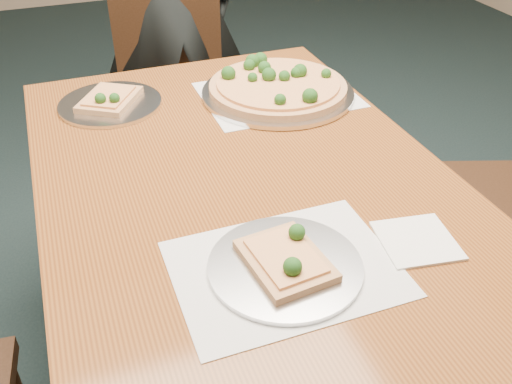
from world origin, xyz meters
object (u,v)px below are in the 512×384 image
object	(u,v)px
dining_table	(256,226)
chair_far	(169,85)
slice_plate_far	(110,102)
slice_plate_near	(286,263)
pizza_pan	(277,87)

from	to	relation	value
dining_table	chair_far	distance (m)	1.13
dining_table	slice_plate_far	xyz separation A→B (m)	(-0.23, 0.53, 0.10)
chair_far	slice_plate_far	size ratio (longest dim) A/B	3.25
slice_plate_near	slice_plate_far	size ratio (longest dim) A/B	1.00
dining_table	slice_plate_near	xyz separation A→B (m)	(-0.03, -0.25, 0.11)
slice_plate_near	pizza_pan	bearing A→B (deg)	69.00
chair_far	slice_plate_far	world-z (taller)	chair_far
dining_table	pizza_pan	distance (m)	0.50
dining_table	pizza_pan	size ratio (longest dim) A/B	3.49
dining_table	chair_far	size ratio (longest dim) A/B	1.65
chair_far	slice_plate_far	xyz separation A→B (m)	(-0.28, -0.59, 0.25)
slice_plate_far	dining_table	bearing A→B (deg)	-66.44
pizza_pan	slice_plate_near	distance (m)	0.73
dining_table	chair_far	bearing A→B (deg)	87.29
chair_far	slice_plate_near	distance (m)	1.39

